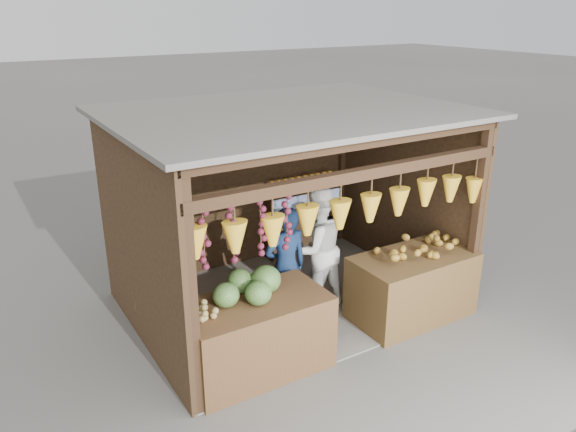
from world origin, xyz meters
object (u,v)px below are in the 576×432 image
at_px(counter_right, 412,286).
at_px(counter_left, 256,335).
at_px(vendor_seated, 147,277).
at_px(woman_standing, 316,249).
at_px(man_standing, 286,267).

bearing_deg(counter_right, counter_left, 179.11).
bearing_deg(vendor_seated, woman_standing, -152.39).
bearing_deg(man_standing, woman_standing, -160.01).
distance_m(counter_left, man_standing, 1.09).
height_order(counter_left, woman_standing, woman_standing).
bearing_deg(vendor_seated, counter_right, -163.66).
relative_size(woman_standing, vendor_seated, 1.64).
bearing_deg(counter_right, vendor_seated, 155.86).
relative_size(counter_right, woman_standing, 0.94).
xyz_separation_m(counter_left, vendor_seated, (-0.76, 1.33, 0.35)).
relative_size(counter_left, counter_right, 1.01).
bearing_deg(counter_left, man_standing, 40.05).
xyz_separation_m(man_standing, vendor_seated, (-1.55, 0.66, -0.01)).
xyz_separation_m(counter_right, woman_standing, (-0.91, 0.88, 0.41)).
height_order(counter_right, vendor_seated, vendor_seated).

